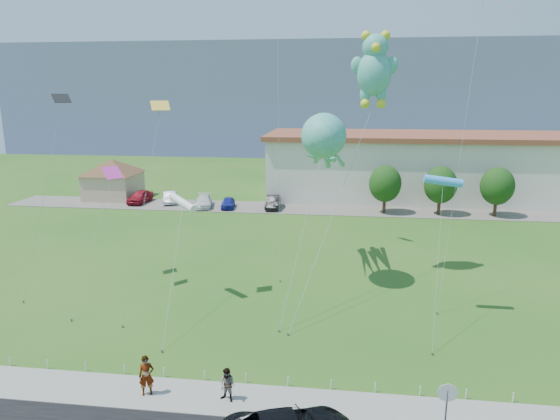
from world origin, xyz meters
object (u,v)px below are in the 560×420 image
at_px(warehouse, 508,167).
at_px(teddy_bear_kite, 374,68).
at_px(parked_car_red, 140,197).
at_px(pavilion, 113,175).
at_px(pedestrian_left, 146,376).
at_px(parked_car_white, 204,201).
at_px(parked_car_blue, 228,203).
at_px(parked_car_black, 273,202).
at_px(octopus_kite, 324,145).
at_px(parked_car_silver, 170,197).
at_px(stop_sign, 447,398).
at_px(pedestrian_right, 227,385).

xyz_separation_m(warehouse, teddy_bear_kite, (-18.77, -29.33, 10.89)).
bearing_deg(parked_car_red, pavilion, 154.87).
relative_size(pedestrian_left, parked_car_white, 0.41).
bearing_deg(parked_car_blue, teddy_bear_kite, -59.06).
bearing_deg(parked_car_black, parked_car_red, 173.66).
relative_size(parked_car_white, octopus_kite, 0.31).
distance_m(pavilion, warehouse, 50.37).
xyz_separation_m(parked_car_silver, teddy_bear_kite, (22.98, -21.30, 14.27)).
bearing_deg(parked_car_black, parked_car_white, 178.65).
relative_size(stop_sign, parked_car_black, 0.57).
relative_size(parked_car_silver, teddy_bear_kite, 0.24).
xyz_separation_m(parked_car_blue, parked_car_black, (5.26, 0.50, 0.11)).
height_order(pavilion, octopus_kite, octopus_kite).
bearing_deg(parked_car_blue, parked_car_black, -1.73).
bearing_deg(pedestrian_left, parked_car_black, 69.94).
distance_m(pedestrian_right, octopus_kite, 18.53).
bearing_deg(pedestrian_left, stop_sign, -25.39).
bearing_deg(teddy_bear_kite, parked_car_black, 116.66).
distance_m(parked_car_black, octopus_kite, 24.38).
distance_m(parked_car_red, teddy_bear_kite, 36.69).
bearing_deg(pavilion, parked_car_blue, -13.64).
distance_m(warehouse, parked_car_blue, 35.62).
bearing_deg(parked_car_white, parked_car_blue, -16.39).
height_order(stop_sign, parked_car_red, stop_sign).
distance_m(pavilion, octopus_kite, 38.08).
bearing_deg(pedestrian_left, parked_car_white, 82.48).
bearing_deg(parked_car_blue, warehouse, 8.97).
xyz_separation_m(parked_car_black, octopus_kite, (6.71, -21.64, 9.00)).
bearing_deg(pedestrian_left, parked_car_blue, 78.02).
distance_m(pavilion, parked_car_white, 13.63).
bearing_deg(parked_car_white, warehouse, 2.28).
relative_size(pavilion, parked_car_red, 2.02).
relative_size(warehouse, pedestrian_right, 39.73).
xyz_separation_m(pedestrian_right, parked_car_silver, (-16.26, 38.86, -0.12)).
xyz_separation_m(parked_car_silver, octopus_kite, (19.67, -22.98, 9.04)).
height_order(pavilion, pedestrian_left, pavilion).
distance_m(parked_car_silver, teddy_bear_kite, 34.43).
distance_m(warehouse, pedestrian_left, 55.32).
bearing_deg(pavilion, pedestrian_left, -63.03).
distance_m(pedestrian_left, parked_car_silver, 40.83).
distance_m(pedestrian_left, pedestrian_right, 3.70).
height_order(parked_car_red, teddy_bear_kite, teddy_bear_kite).
distance_m(pavilion, parked_car_silver, 8.79).
height_order(parked_car_red, octopus_kite, octopus_kite).
distance_m(parked_car_white, parked_car_black, 8.28).
bearing_deg(stop_sign, parked_car_silver, 122.16).
relative_size(pedestrian_right, parked_car_white, 0.34).
xyz_separation_m(stop_sign, parked_car_red, (-28.93, 39.71, -1.03)).
distance_m(pavilion, parked_car_black, 21.58).
distance_m(pedestrian_left, parked_car_blue, 37.33).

